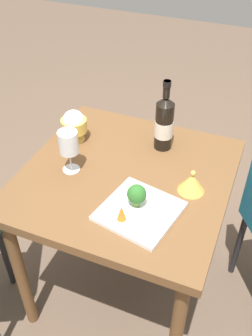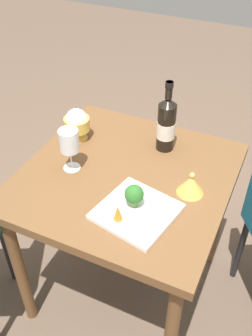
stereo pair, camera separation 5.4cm
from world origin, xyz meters
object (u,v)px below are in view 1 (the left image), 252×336
at_px(broccoli_floret, 137,194).
at_px(carrot_garnish_left, 122,213).
at_px(wine_bottle, 164,123).
at_px(rice_bowl_lid, 192,183).
at_px(serving_plate, 139,211).
at_px(rice_bowl, 74,125).
at_px(wine_glass, 68,143).

xyz_separation_m(broccoli_floret, carrot_garnish_left, (-0.08, 0.02, -0.02)).
distance_m(wine_bottle, rice_bowl_lid, 0.30).
bearing_deg(serving_plate, rice_bowl, 53.40).
bearing_deg(carrot_garnish_left, serving_plate, -31.61).
xyz_separation_m(wine_glass, rice_bowl, (0.19, 0.08, -0.05)).
height_order(wine_glass, broccoli_floret, wine_glass).
relative_size(wine_glass, serving_plate, 0.61).
xyz_separation_m(wine_bottle, serving_plate, (-0.40, -0.05, -0.11)).
distance_m(wine_bottle, wine_glass, 0.40).
height_order(rice_bowl, broccoli_floret, rice_bowl).
relative_size(rice_bowl_lid, carrot_garnish_left, 1.65).
distance_m(wine_glass, rice_bowl, 0.22).
xyz_separation_m(rice_bowl, rice_bowl_lid, (-0.13, -0.55, -0.04)).
bearing_deg(wine_glass, serving_plate, -109.55).
relative_size(rice_bowl, broccoli_floret, 1.65).
height_order(rice_bowl_lid, carrot_garnish_left, rice_bowl_lid).
bearing_deg(rice_bowl, carrot_garnish_left, -134.84).
xyz_separation_m(rice_bowl, carrot_garnish_left, (-0.37, -0.38, -0.03)).
bearing_deg(wine_glass, carrot_garnish_left, -122.05).
xyz_separation_m(wine_glass, serving_plate, (-0.12, -0.33, -0.12)).
bearing_deg(wine_bottle, serving_plate, -173.39).
height_order(rice_bowl, carrot_garnish_left, rice_bowl).
relative_size(rice_bowl, rice_bowl_lid, 1.42).
distance_m(wine_bottle, carrot_garnish_left, 0.47).
bearing_deg(broccoli_floret, wine_glass, 72.32).
bearing_deg(serving_plate, wine_glass, 70.45).
xyz_separation_m(rice_bowl_lid, broccoli_floret, (-0.16, 0.15, 0.03)).
height_order(rice_bowl_lid, broccoli_floret, broccoli_floret).
relative_size(rice_bowl, carrot_garnish_left, 2.34).
distance_m(rice_bowl_lid, broccoli_floret, 0.23).
bearing_deg(broccoli_floret, rice_bowl_lid, -43.50).
relative_size(rice_bowl_lid, broccoli_floret, 1.17).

